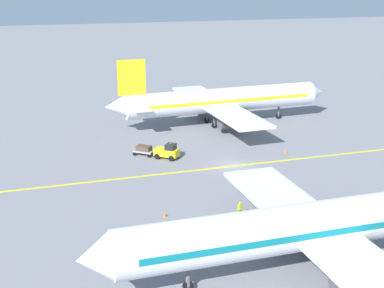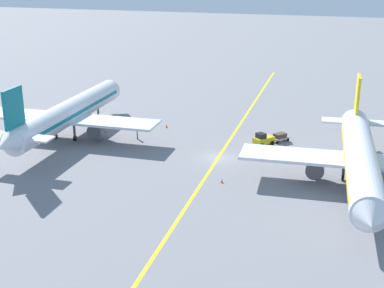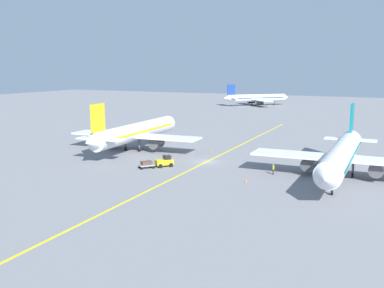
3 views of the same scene
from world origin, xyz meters
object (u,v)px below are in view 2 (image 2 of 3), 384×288
baggage_tug_white (263,140)px  ground_crew_worker (137,133)px  baggage_cart_trailing (280,136)px  traffic_cone_near_nose (167,126)px  airplane_at_gate (360,157)px  airplane_adjacent_stand (68,113)px  traffic_cone_mid_apron (222,181)px

baggage_tug_white → ground_crew_worker: size_ratio=1.95×
baggage_cart_trailing → baggage_tug_white: bearing=51.0°
traffic_cone_near_nose → baggage_cart_trailing: bearing=174.7°
airplane_at_gate → baggage_cart_trailing: bearing=-51.7°
airplane_adjacent_stand → ground_crew_worker: (-10.13, -2.04, -2.80)m
airplane_at_gate → traffic_cone_mid_apron: (15.64, 3.49, -3.43)m
airplane_at_gate → traffic_cone_mid_apron: airplane_at_gate is taller
airplane_at_gate → traffic_cone_mid_apron: bearing=12.6°
ground_crew_worker → traffic_cone_mid_apron: size_ratio=3.05×
baggage_cart_trailing → traffic_cone_near_nose: 18.45m
traffic_cone_mid_apron → airplane_at_gate: bearing=-167.4°
baggage_tug_white → traffic_cone_mid_apron: bearing=80.6°
airplane_adjacent_stand → baggage_cart_trailing: (-30.79, -7.04, -2.95)m
baggage_tug_white → traffic_cone_mid_apron: size_ratio=5.96×
baggage_tug_white → ground_crew_worker: (18.58, 2.44, 0.01)m
ground_crew_worker → traffic_cone_near_nose: ground_crew_worker is taller
traffic_cone_near_nose → traffic_cone_mid_apron: size_ratio=1.00×
baggage_cart_trailing → traffic_cone_mid_apron: (4.56, 17.53, -0.49)m
ground_crew_worker → traffic_cone_near_nose: bearing=-108.8°
airplane_adjacent_stand → airplane_at_gate: bearing=170.5°
airplane_adjacent_stand → ground_crew_worker: 10.71m
traffic_cone_mid_apron → airplane_adjacent_stand: bearing=-21.8°
traffic_cone_mid_apron → baggage_cart_trailing: bearing=-104.6°
airplane_adjacent_stand → baggage_cart_trailing: 31.72m
ground_crew_worker → traffic_cone_mid_apron: 20.41m
baggage_cart_trailing → ground_crew_worker: bearing=13.6°
baggage_tug_white → traffic_cone_near_nose: baggage_tug_white is taller
airplane_at_gate → airplane_adjacent_stand: 42.45m
airplane_adjacent_stand → baggage_cart_trailing: bearing=-167.1°
airplane_adjacent_stand → ground_crew_worker: size_ratio=21.11×
airplane_at_gate → airplane_adjacent_stand: same height
airplane_at_gate → airplane_adjacent_stand: (41.87, -7.00, 0.00)m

